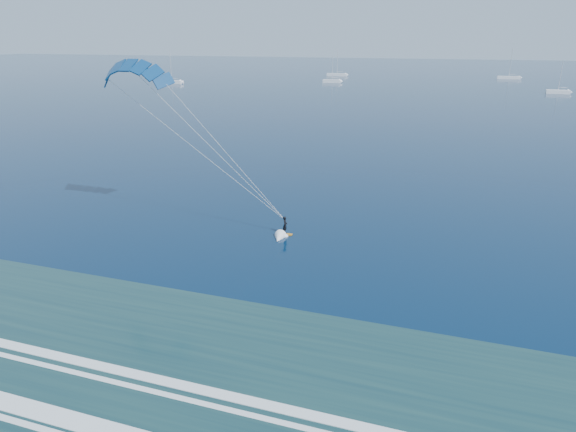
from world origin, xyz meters
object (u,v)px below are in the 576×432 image
at_px(sailboat_0, 172,82).
at_px(sailboat_2, 337,75).
at_px(sailboat_4, 509,77).
at_px(kitesurfer_rig, 203,139).
at_px(sailboat_1, 332,81).
at_px(sailboat_3, 558,92).

xyz_separation_m(sailboat_0, sailboat_2, (51.80, 60.75, 0.00)).
xyz_separation_m(sailboat_0, sailboat_4, (126.80, 67.20, 0.00)).
height_order(kitesurfer_rig, sailboat_1, kitesurfer_rig).
bearing_deg(sailboat_1, sailboat_4, 32.31).
xyz_separation_m(sailboat_0, sailboat_1, (58.65, 24.11, -0.01)).
relative_size(kitesurfer_rig, sailboat_3, 1.94).
bearing_deg(sailboat_2, sailboat_3, -32.23).
height_order(sailboat_0, sailboat_1, sailboat_0).
xyz_separation_m(sailboat_1, sailboat_3, (79.27, -17.66, -0.00)).
distance_m(sailboat_0, sailboat_2, 79.84).
xyz_separation_m(kitesurfer_rig, sailboat_2, (-36.14, 201.57, -7.96)).
relative_size(sailboat_1, sailboat_4, 0.80).
relative_size(sailboat_1, sailboat_3, 1.02).
relative_size(sailboat_1, sailboat_2, 0.81).
distance_m(sailboat_1, sailboat_4, 80.63).
xyz_separation_m(kitesurfer_rig, sailboat_3, (49.97, 147.27, -7.97)).
bearing_deg(kitesurfer_rig, sailboat_3, 71.26).
height_order(kitesurfer_rig, sailboat_4, kitesurfer_rig).
bearing_deg(sailboat_4, sailboat_1, -147.69).
relative_size(kitesurfer_rig, sailboat_0, 1.57).
relative_size(kitesurfer_rig, sailboat_1, 1.90).
height_order(sailboat_2, sailboat_3, sailboat_2).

